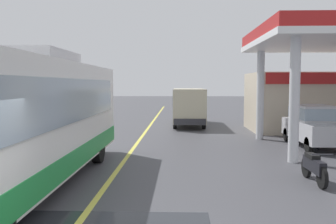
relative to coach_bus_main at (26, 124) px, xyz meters
The scene contains 8 objects.
ground 15.91m from the coach_bus_main, 82.83° to the left, with size 120.00×120.00×0.00m, color #424247.
lane_divider_stripe 11.01m from the coach_bus_main, 79.55° to the left, with size 0.16×50.00×0.01m, color #D8CC4C.
coach_bus_main is the anchor object (origin of this frame).
gas_station_roadside 15.69m from the coach_bus_main, 41.97° to the left, with size 9.10×11.95×5.10m.
car_at_pump 12.09m from the coach_bus_main, 35.13° to the left, with size 1.70×4.20×1.82m.
minibus_opposing_lane 15.77m from the coach_bus_main, 73.25° to the left, with size 2.04×6.13×2.44m.
motorcycle_parked_forecourt 7.85m from the coach_bus_main, ahead, with size 0.55×1.80×0.92m.
pedestrian_near_pump 11.63m from the coach_bus_main, 32.79° to the left, with size 0.55×0.22×1.66m.
Camera 1 is at (1.99, -4.92, 2.73)m, focal length 38.99 mm.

